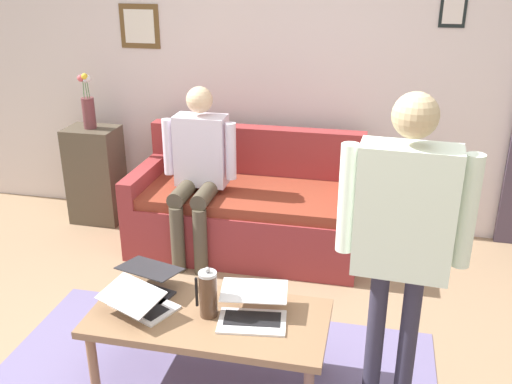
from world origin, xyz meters
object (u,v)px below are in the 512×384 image
object	(u,v)px
laptop_center	(143,285)
flower_vase	(88,108)
coffee_table	(209,322)
couch	(248,209)
person_seated	(198,165)
french_press	(208,294)
side_shelf	(96,175)
person_standing	(403,227)
laptop_right	(140,302)
laptop_left	(253,311)

from	to	relation	value
laptop_center	flower_vase	size ratio (longest dim) A/B	0.87
coffee_table	laptop_center	distance (m)	0.43
couch	person_seated	world-z (taller)	person_seated
french_press	flower_vase	size ratio (longest dim) A/B	0.61
coffee_table	side_shelf	distance (m)	2.36
flower_vase	person_seated	distance (m)	1.17
french_press	flower_vase	distance (m)	2.40
couch	side_shelf	size ratio (longest dim) A/B	2.10
person_standing	side_shelf	bearing A→B (deg)	-37.01
french_press	person_seated	world-z (taller)	person_seated
flower_vase	person_seated	size ratio (longest dim) A/B	0.35
side_shelf	laptop_right	bearing A→B (deg)	122.99
person_standing	laptop_left	bearing A→B (deg)	-6.91
laptop_left	person_standing	size ratio (longest dim) A/B	0.23
coffee_table	laptop_right	distance (m)	0.37
laptop_center	french_press	xyz separation A→B (m)	(-0.41, 0.13, 0.08)
couch	laptop_center	distance (m)	1.50
person_standing	person_seated	bearing A→B (deg)	-45.75
couch	laptop_left	world-z (taller)	couch
coffee_table	laptop_right	size ratio (longest dim) A/B	2.91
couch	flower_vase	distance (m)	1.54
laptop_center	person_seated	world-z (taller)	person_seated
laptop_center	french_press	bearing A→B (deg)	162.79
coffee_table	person_seated	distance (m)	1.49
side_shelf	person_seated	world-z (taller)	person_seated
coffee_table	flower_vase	distance (m)	2.43
laptop_left	person_seated	distance (m)	1.54
coffee_table	french_press	world-z (taller)	french_press
french_press	flower_vase	bearing A→B (deg)	-49.19
laptop_center	person_seated	bearing A→B (deg)	-86.43
laptop_left	flower_vase	distance (m)	2.55
person_seated	couch	bearing A→B (deg)	-144.20
laptop_right	side_shelf	size ratio (longest dim) A/B	0.51
person_standing	flower_vase	bearing A→B (deg)	-36.99
french_press	side_shelf	bearing A→B (deg)	-49.21
couch	side_shelf	distance (m)	1.39
couch	coffee_table	xyz separation A→B (m)	(-0.17, 1.60, 0.07)
laptop_right	flower_vase	xyz separation A→B (m)	(1.18, -1.81, 0.53)
french_press	person_seated	bearing A→B (deg)	-70.53
couch	person_seated	xyz separation A→B (m)	(0.31, 0.23, 0.42)
person_seated	side_shelf	bearing A→B (deg)	-21.54
side_shelf	person_standing	bearing A→B (deg)	142.99
french_press	person_seated	size ratio (longest dim) A/B	0.22
coffee_table	person_standing	size ratio (longest dim) A/B	0.75
couch	person_standing	bearing A→B (deg)	123.10
coffee_table	laptop_left	bearing A→B (deg)	-174.06
coffee_table	person_standing	xyz separation A→B (m)	(-0.91, 0.06, 0.67)
laptop_center	laptop_left	bearing A→B (deg)	170.71
couch	coffee_table	world-z (taller)	couch
laptop_left	person_standing	bearing A→B (deg)	173.09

